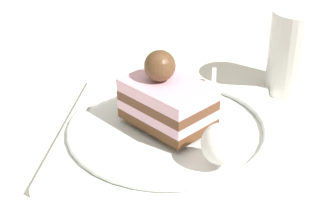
# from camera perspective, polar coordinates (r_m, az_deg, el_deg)

# --- Properties ---
(ground_plane) EXTENTS (2.40, 2.40, 0.00)m
(ground_plane) POSITION_cam_1_polar(r_m,az_deg,el_deg) (0.56, -2.43, -5.08)
(ground_plane) COLOR silver
(dessert_plate) EXTENTS (0.29, 0.29, 0.02)m
(dessert_plate) POSITION_cam_1_polar(r_m,az_deg,el_deg) (0.57, 0.00, -3.46)
(dessert_plate) COLOR white
(dessert_plate) RESTS_ON ground_plane
(cake_slice) EXTENTS (0.10, 0.12, 0.08)m
(cake_slice) POSITION_cam_1_polar(r_m,az_deg,el_deg) (0.56, -0.15, 0.27)
(cake_slice) COLOR brown
(cake_slice) RESTS_ON dessert_plate
(whipped_cream_dollop) EXTENTS (0.04, 0.04, 0.04)m
(whipped_cream_dollop) POSITION_cam_1_polar(r_m,az_deg,el_deg) (0.50, 6.06, -4.92)
(whipped_cream_dollop) COLOR white
(whipped_cream_dollop) RESTS_ON dessert_plate
(fork) EXTENTS (0.11, 0.03, 0.00)m
(fork) POSITION_cam_1_polar(r_m,az_deg,el_deg) (0.64, 5.26, 1.46)
(fork) COLOR silver
(fork) RESTS_ON dessert_plate
(drink_glass_near) EXTENTS (0.07, 0.07, 0.11)m
(drink_glass_near) POSITION_cam_1_polar(r_m,az_deg,el_deg) (0.68, 14.48, 4.96)
(drink_glass_near) COLOR white
(drink_glass_near) RESTS_ON ground_plane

